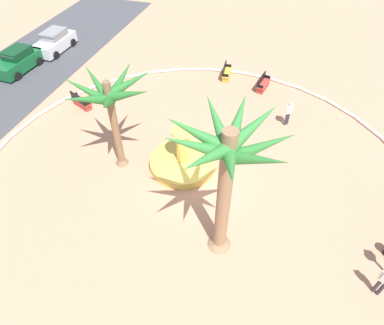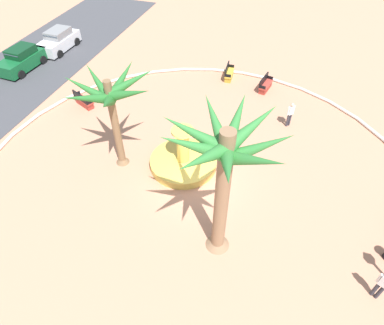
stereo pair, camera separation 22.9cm
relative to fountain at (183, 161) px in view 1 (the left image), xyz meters
name	(u,v)px [view 1 (the left image)]	position (x,y,z in m)	size (l,w,h in m)	color
ground_plane	(196,180)	(-0.89, -1.01, -0.34)	(80.00, 80.00, 0.00)	tan
plaza_curb	(196,179)	(-0.89, -1.01, -0.24)	(23.67, 23.67, 0.20)	silver
fountain	(183,161)	(0.00, 0.00, 0.00)	(3.66, 3.66, 2.50)	gold
palm_tree_near_fountain	(110,99)	(-0.78, 3.31, 3.87)	(4.39, 4.49, 5.41)	brown
palm_tree_by_curb	(227,163)	(-4.27, -3.07, 4.74)	(4.66, 4.53, 6.76)	#8E6B4C
bench_east	(263,85)	(9.16, -3.03, 0.00)	(1.67, 0.81, 1.00)	#B73D33
bench_west	(82,103)	(3.34, 8.27, 0.00)	(1.12, 1.66, 1.00)	#B73D33
bench_southeast	(226,74)	(9.93, -0.17, 0.00)	(1.63, 0.62, 1.00)	gold
person_cyclist_helmet	(384,281)	(-4.60, -9.59, 0.61)	(0.33, 0.49, 1.70)	#33333D
person_cyclist_photo	(289,112)	(5.43, -5.08, 0.59)	(0.41, 0.39, 1.67)	#33333D
parked_car_third	(18,61)	(6.34, 15.43, 0.44)	(4.09, 2.09, 1.67)	#145B2D
parked_car_rightmost	(55,42)	(10.07, 14.66, 0.44)	(4.03, 1.98, 1.67)	silver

